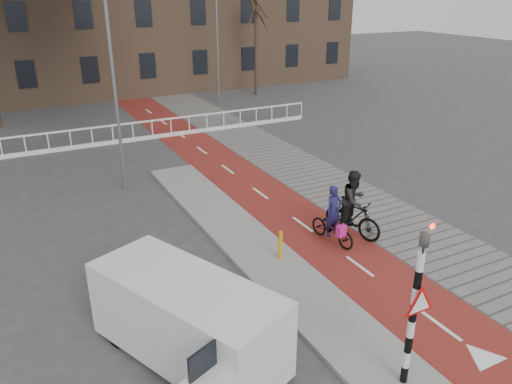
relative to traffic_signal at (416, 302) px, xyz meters
name	(u,v)px	position (x,y,z in m)	size (l,w,h in m)	color
ground	(362,321)	(0.60, 2.02, -1.99)	(120.00, 120.00, 0.00)	#38383A
bike_lane	(238,177)	(2.10, 12.02, -1.98)	(2.50, 60.00, 0.01)	maroon
sidewalk	(295,166)	(4.90, 12.02, -1.98)	(3.00, 60.00, 0.01)	slate
curb_island	(258,251)	(-0.10, 6.02, -1.93)	(1.80, 16.00, 0.12)	gray
traffic_signal	(416,302)	(0.00, 0.00, 0.00)	(0.80, 0.80, 3.68)	black
bollard	(281,245)	(0.25, 5.29, -1.45)	(0.12, 0.12, 0.83)	#D1970B
cyclist_near	(333,224)	(2.25, 5.58, -1.37)	(0.88, 1.82, 1.84)	black
cyclist_far	(353,209)	(3.05, 5.67, -1.09)	(1.20, 2.11, 2.15)	black
van	(187,319)	(-3.45, 2.76, -1.01)	(3.30, 4.64, 1.86)	silver
railing	(49,146)	(-4.40, 19.02, -1.68)	(28.00, 0.10, 0.99)	silver
tree_right	(256,45)	(10.52, 26.60, 1.48)	(0.23, 0.23, 6.93)	#302315
streetlight_near	(115,91)	(-2.37, 12.73, 1.85)	(0.12, 0.12, 7.68)	slate
streetlight_right	(217,39)	(7.20, 25.69, 2.08)	(0.12, 0.12, 8.14)	slate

